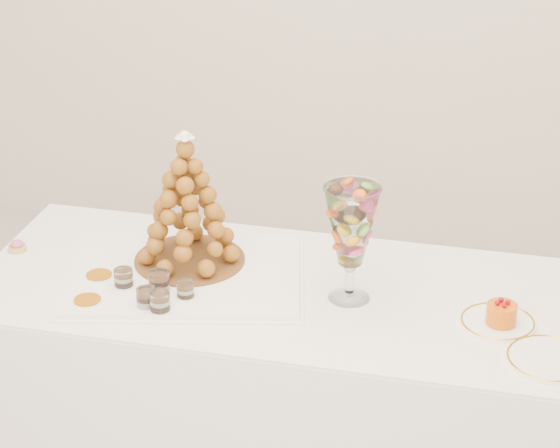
# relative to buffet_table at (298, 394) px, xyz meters

# --- Properties ---
(buffet_table) EXTENTS (1.85, 0.78, 0.69)m
(buffet_table) POSITION_rel_buffet_table_xyz_m (0.00, 0.00, 0.00)
(buffet_table) COLOR white
(buffet_table) RESTS_ON ground
(lace_tray) EXTENTS (0.72, 0.59, 0.02)m
(lace_tray) POSITION_rel_buffet_table_xyz_m (-0.32, -0.00, 0.36)
(lace_tray) COLOR white
(lace_tray) RESTS_ON buffet_table
(macaron_vase) EXTENTS (0.15, 0.15, 0.33)m
(macaron_vase) POSITION_rel_buffet_table_xyz_m (0.14, -0.01, 0.56)
(macaron_vase) COLOR white
(macaron_vase) RESTS_ON buffet_table
(cake_plate) EXTENTS (0.20, 0.20, 0.01)m
(cake_plate) POSITION_rel_buffet_table_xyz_m (0.54, -0.07, 0.35)
(cake_plate) COLOR white
(cake_plate) RESTS_ON buffet_table
(spare_plate) EXTENTS (0.22, 0.22, 0.01)m
(spare_plate) POSITION_rel_buffet_table_xyz_m (0.68, -0.22, 0.35)
(spare_plate) COLOR white
(spare_plate) RESTS_ON buffet_table
(pink_tart) EXTENTS (0.05, 0.05, 0.03)m
(pink_tart) POSITION_rel_buffet_table_xyz_m (-0.86, 0.06, 0.36)
(pink_tart) COLOR tan
(pink_tart) RESTS_ON buffet_table
(verrine_a) EXTENTS (0.06, 0.06, 0.07)m
(verrine_a) POSITION_rel_buffet_table_xyz_m (-0.47, -0.11, 0.38)
(verrine_a) COLOR white
(verrine_a) RESTS_ON buffet_table
(verrine_b) EXTENTS (0.07, 0.07, 0.08)m
(verrine_b) POSITION_rel_buffet_table_xyz_m (-0.36, -0.12, 0.39)
(verrine_b) COLOR white
(verrine_b) RESTS_ON buffet_table
(verrine_c) EXTENTS (0.06, 0.06, 0.06)m
(verrine_c) POSITION_rel_buffet_table_xyz_m (-0.29, -0.13, 0.38)
(verrine_c) COLOR white
(verrine_c) RESTS_ON buffet_table
(verrine_d) EXTENTS (0.05, 0.05, 0.07)m
(verrine_d) POSITION_rel_buffet_table_xyz_m (-0.37, -0.20, 0.38)
(verrine_d) COLOR white
(verrine_d) RESTS_ON buffet_table
(verrine_e) EXTENTS (0.07, 0.07, 0.07)m
(verrine_e) POSITION_rel_buffet_table_xyz_m (-0.33, -0.22, 0.38)
(verrine_e) COLOR white
(verrine_e) RESTS_ON buffet_table
(ramekin_back) EXTENTS (0.08, 0.08, 0.03)m
(ramekin_back) POSITION_rel_buffet_table_xyz_m (-0.55, -0.08, 0.36)
(ramekin_back) COLOR white
(ramekin_back) RESTS_ON buffet_table
(ramekin_front) EXTENTS (0.08, 0.08, 0.03)m
(ramekin_front) POSITION_rel_buffet_table_xyz_m (-0.53, -0.22, 0.36)
(ramekin_front) COLOR white
(ramekin_front) RESTS_ON buffet_table
(croquembouche) EXTENTS (0.32, 0.32, 0.40)m
(croquembouche) POSITION_rel_buffet_table_xyz_m (-0.33, 0.07, 0.56)
(croquembouche) COLOR brown
(croquembouche) RESTS_ON lace_tray
(mousse_cake) EXTENTS (0.08, 0.08, 0.07)m
(mousse_cake) POSITION_rel_buffet_table_xyz_m (0.55, -0.08, 0.39)
(mousse_cake) COLOR #D85A0A
(mousse_cake) RESTS_ON cake_plate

